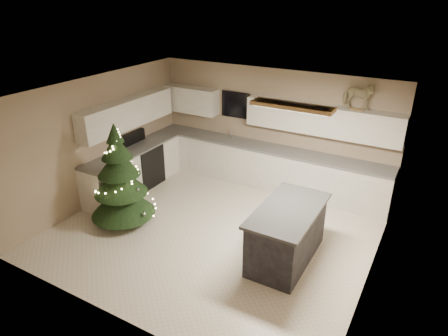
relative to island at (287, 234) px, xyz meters
The scene contains 8 objects.
ground_plane 1.53m from the island, behind, with size 5.50×5.50×0.00m, color beige.
room_shell 1.91m from the island, behind, with size 5.52×5.02×2.61m.
cabinetry 2.96m from the island, 143.17° to the left, with size 5.50×3.20×2.00m.
island is the anchor object (origin of this frame).
bar_stool 0.45m from the island, behind, with size 0.34×0.34×0.65m.
christmas_tree 3.20m from the island, behind, with size 1.25×1.21×2.00m.
toddler 0.64m from the island, 144.32° to the left, with size 0.29×0.19×0.79m, color #16153E.
rocking_horse 3.05m from the island, 81.75° to the left, with size 0.63×0.32×0.54m.
Camera 1 is at (3.26, -5.39, 4.15)m, focal length 32.00 mm.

